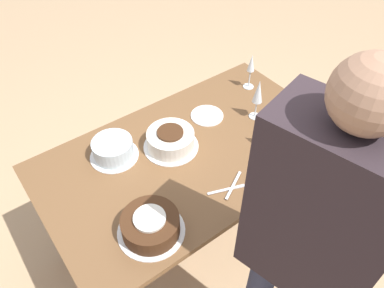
# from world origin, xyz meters

# --- Properties ---
(ground_plane) EXTENTS (12.00, 12.00, 0.00)m
(ground_plane) POSITION_xyz_m (0.00, 0.00, 0.00)
(ground_plane) COLOR tan
(dining_table) EXTENTS (1.44, 0.84, 0.76)m
(dining_table) POSITION_xyz_m (0.00, 0.00, 0.63)
(dining_table) COLOR brown
(dining_table) RESTS_ON ground_plane
(cake_center_white) EXTENTS (0.27, 0.27, 0.10)m
(cake_center_white) POSITION_xyz_m (-0.06, 0.09, 0.80)
(cake_center_white) COLOR white
(cake_center_white) RESTS_ON dining_table
(cake_front_chocolate) EXTENTS (0.27, 0.27, 0.10)m
(cake_front_chocolate) POSITION_xyz_m (-0.39, -0.25, 0.80)
(cake_front_chocolate) COLOR white
(cake_front_chocolate) RESTS_ON dining_table
(cake_back_decorated) EXTENTS (0.23, 0.23, 0.09)m
(cake_back_decorated) POSITION_xyz_m (-0.31, 0.20, 0.80)
(cake_back_decorated) COLOR white
(cake_back_decorated) RESTS_ON dining_table
(wine_glass_near) EXTENTS (0.06, 0.06, 0.23)m
(wine_glass_near) POSITION_xyz_m (0.42, 0.01, 0.91)
(wine_glass_near) COLOR silver
(wine_glass_near) RESTS_ON dining_table
(wine_glass_far) EXTENTS (0.06, 0.06, 0.21)m
(wine_glass_far) POSITION_xyz_m (0.57, 0.22, 0.90)
(wine_glass_far) COLOR silver
(wine_glass_far) RESTS_ON dining_table
(wine_glass_extra) EXTENTS (0.07, 0.07, 0.20)m
(wine_glass_extra) POSITION_xyz_m (0.31, -0.20, 0.89)
(wine_glass_extra) COLOR silver
(wine_glass_extra) RESTS_ON dining_table
(dessert_plate_right) EXTENTS (0.17, 0.17, 0.01)m
(dessert_plate_right) POSITION_xyz_m (0.22, 0.16, 0.76)
(dessert_plate_right) COLOR white
(dessert_plate_right) RESTS_ON dining_table
(fork_pile) EXTENTS (0.20, 0.09, 0.01)m
(fork_pile) POSITION_xyz_m (-0.01, -0.28, 0.76)
(fork_pile) COLOR silver
(fork_pile) RESTS_ON dining_table
(person_cutting) EXTENTS (0.31, 0.44, 1.66)m
(person_cutting) POSITION_xyz_m (-0.07, -0.72, 1.00)
(person_cutting) COLOR #2D334C
(person_cutting) RESTS_ON ground_plane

